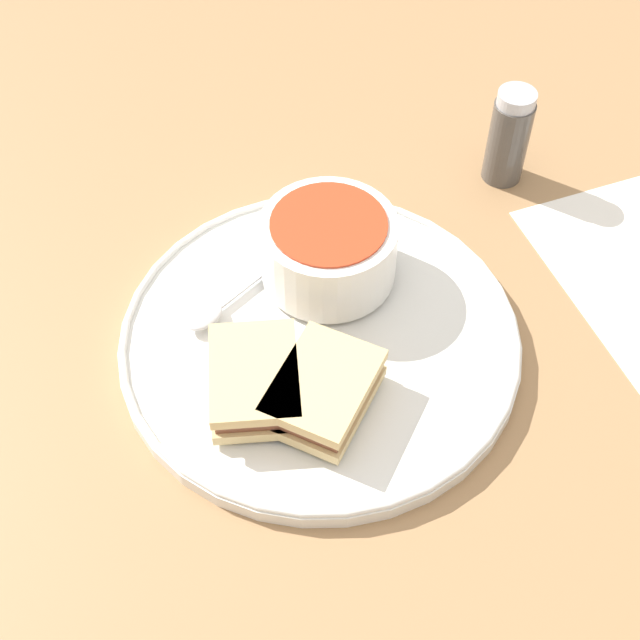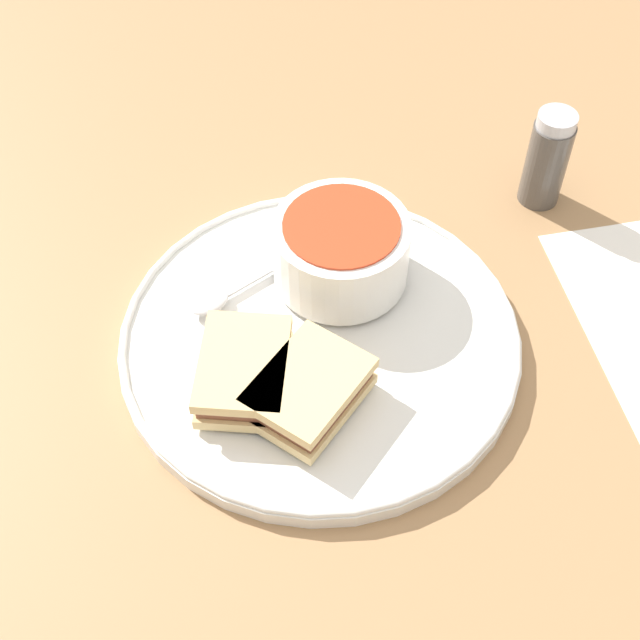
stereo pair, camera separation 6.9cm
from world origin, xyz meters
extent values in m
plane|color=#9E754C|center=(0.00, 0.00, 0.00)|extent=(2.40, 2.40, 0.00)
cylinder|color=white|center=(0.00, 0.00, 0.01)|extent=(0.32, 0.32, 0.01)
torus|color=white|center=(0.00, 0.00, 0.01)|extent=(0.32, 0.32, 0.01)
cylinder|color=white|center=(-0.01, -0.06, 0.02)|extent=(0.06, 0.06, 0.01)
cylinder|color=white|center=(-0.01, -0.06, 0.05)|extent=(0.11, 0.11, 0.06)
cylinder|color=red|center=(-0.01, -0.06, 0.07)|extent=(0.09, 0.09, 0.01)
cube|color=silver|center=(0.04, -0.06, 0.02)|extent=(0.08, 0.07, 0.00)
ellipsoid|color=silver|center=(0.09, -0.02, 0.02)|extent=(0.04, 0.04, 0.01)
cube|color=#DBBC7F|center=(0.05, 0.05, 0.02)|extent=(0.07, 0.09, 0.01)
cube|color=brown|center=(0.05, 0.05, 0.03)|extent=(0.06, 0.08, 0.01)
cube|color=#DBBC7F|center=(0.05, 0.05, 0.04)|extent=(0.07, 0.09, 0.01)
cube|color=#DBBC7F|center=(0.01, 0.07, 0.02)|extent=(0.10, 0.11, 0.01)
cube|color=brown|center=(0.01, 0.07, 0.03)|extent=(0.09, 0.10, 0.01)
cube|color=#DBBC7F|center=(0.01, 0.07, 0.04)|extent=(0.10, 0.11, 0.01)
cylinder|color=#4C4742|center=(-0.19, -0.18, 0.04)|extent=(0.04, 0.04, 0.08)
cylinder|color=#B7B7BC|center=(-0.19, -0.18, 0.09)|extent=(0.03, 0.03, 0.01)
camera|label=1|loc=(0.05, 0.42, 0.57)|focal=50.00mm
camera|label=2|loc=(-0.02, 0.43, 0.57)|focal=50.00mm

